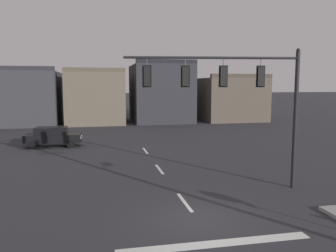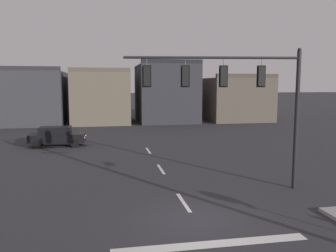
{
  "view_description": "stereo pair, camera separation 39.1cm",
  "coord_description": "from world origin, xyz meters",
  "views": [
    {
      "loc": [
        -3.67,
        -11.97,
        5.05
      ],
      "look_at": [
        -0.28,
        4.13,
        3.08
      ],
      "focal_mm": 37.02,
      "sensor_mm": 36.0,
      "label": 1
    },
    {
      "loc": [
        -3.29,
        -12.05,
        5.05
      ],
      "look_at": [
        -0.28,
        4.13,
        3.08
      ],
      "focal_mm": 37.02,
      "sensor_mm": 36.0,
      "label": 2
    }
  ],
  "objects": [
    {
      "name": "lane_centreline",
      "position": [
        0.0,
        2.0,
        0.0
      ],
      "size": [
        0.16,
        26.4,
        0.01
      ],
      "color": "silver",
      "rests_on": "ground"
    },
    {
      "name": "signal_mast_near_side",
      "position": [
        2.9,
        3.45,
        4.86
      ],
      "size": [
        8.24,
        1.33,
        6.76
      ],
      "color": "black",
      "rests_on": "ground"
    },
    {
      "name": "stop_bar_paint",
      "position": [
        0.0,
        -2.0,
        0.0
      ],
      "size": [
        6.4,
        0.5,
        0.01
      ],
      "primitive_type": "cube",
      "color": "silver",
      "rests_on": "ground"
    },
    {
      "name": "ground_plane",
      "position": [
        0.0,
        0.0,
        0.0
      ],
      "size": [
        400.0,
        400.0,
        0.0
      ],
      "primitive_type": "plane",
      "color": "#2B2B30"
    },
    {
      "name": "building_row",
      "position": [
        -1.02,
        35.8,
        3.36
      ],
      "size": [
        39.72,
        12.57,
        8.17
      ],
      "color": "#38383D",
      "rests_on": "ground"
    },
    {
      "name": "car_lot_nearside",
      "position": [
        -7.14,
        17.26,
        0.86
      ],
      "size": [
        4.5,
        2.01,
        1.61
      ],
      "color": "black",
      "rests_on": "ground"
    }
  ]
}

